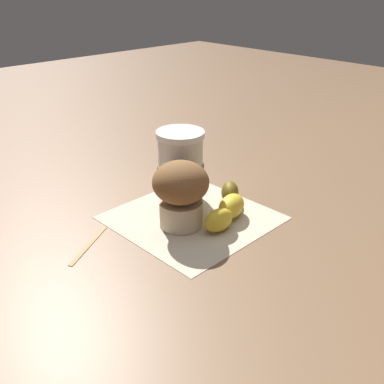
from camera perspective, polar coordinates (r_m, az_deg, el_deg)
The scene contains 6 objects.
ground_plane at distance 0.75m, azimuth 0.00°, elevation -3.29°, with size 3.00×3.00×0.00m, color brown.
paper_napkin at distance 0.75m, azimuth 0.00°, elevation -3.24°, with size 0.24×0.24×0.00m, color beige.
coffee_cup at distance 0.78m, azimuth -1.46°, elevation 2.97°, with size 0.08×0.08×0.13m.
muffin at distance 0.70m, azimuth -1.43°, elevation 0.12°, with size 0.09×0.09×0.11m.
banana at distance 0.75m, azimuth 4.53°, elevation -1.75°, with size 0.10×0.14×0.04m.
wooden_stirrer at distance 0.70m, azimuth -12.99°, elevation -6.57°, with size 0.11×0.01×0.00m, color tan.
Camera 1 is at (0.47, -0.45, 0.37)m, focal length 42.00 mm.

